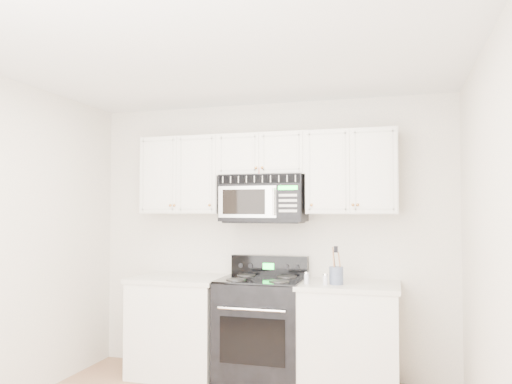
% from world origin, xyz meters
% --- Properties ---
extents(room, '(3.51, 3.51, 2.61)m').
position_xyz_m(room, '(0.00, 0.00, 1.30)').
color(room, olive).
rests_on(room, ground).
extents(base_cabinet_left, '(0.86, 0.65, 0.92)m').
position_xyz_m(base_cabinet_left, '(-0.80, 1.44, 0.43)').
color(base_cabinet_left, silver).
rests_on(base_cabinet_left, ground).
extents(base_cabinet_right, '(0.86, 0.65, 0.92)m').
position_xyz_m(base_cabinet_right, '(0.80, 1.44, 0.43)').
color(base_cabinet_right, silver).
rests_on(base_cabinet_right, ground).
extents(range, '(0.75, 0.68, 1.12)m').
position_xyz_m(range, '(0.02, 1.44, 0.48)').
color(range, black).
rests_on(range, ground).
extents(upper_cabinets, '(2.44, 0.37, 0.75)m').
position_xyz_m(upper_cabinets, '(0.00, 1.58, 1.93)').
color(upper_cabinets, silver).
rests_on(upper_cabinets, ground).
extents(microwave, '(0.78, 0.44, 0.43)m').
position_xyz_m(microwave, '(0.01, 1.55, 1.67)').
color(microwave, black).
rests_on(microwave, ground).
extents(utensil_crock, '(0.12, 0.12, 0.32)m').
position_xyz_m(utensil_crock, '(0.70, 1.35, 1.00)').
color(utensil_crock, slate).
rests_on(utensil_crock, base_cabinet_right).
extents(shaker_salt, '(0.04, 0.04, 0.10)m').
position_xyz_m(shaker_salt, '(0.45, 1.31, 0.97)').
color(shaker_salt, silver).
rests_on(shaker_salt, base_cabinet_right).
extents(shaker_pepper, '(0.04, 0.04, 0.10)m').
position_xyz_m(shaker_pepper, '(0.61, 1.29, 0.97)').
color(shaker_pepper, silver).
rests_on(shaker_pepper, base_cabinet_right).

